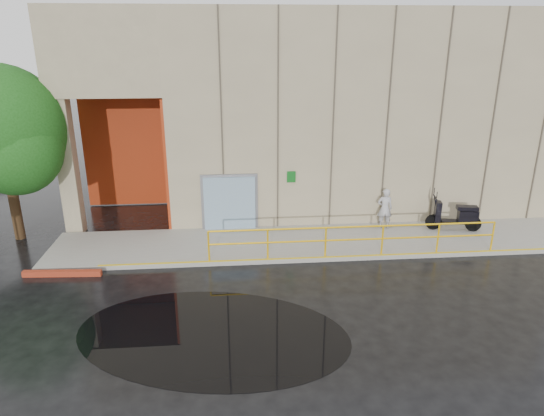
{
  "coord_description": "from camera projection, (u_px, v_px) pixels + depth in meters",
  "views": [
    {
      "loc": [
        0.28,
        -11.21,
        6.93
      ],
      "look_at": [
        1.53,
        3.0,
        1.93
      ],
      "focal_mm": 32.0,
      "sensor_mm": 36.0,
      "label": 1
    }
  ],
  "objects": [
    {
      "name": "puddle",
      "position": [
        212.0,
        334.0,
        12.0
      ],
      "size": [
        7.64,
        5.69,
        0.01
      ],
      "primitive_type": "cube",
      "rotation": [
        0.0,
        0.0,
        -0.24
      ],
      "color": "black",
      "rests_on": "ground"
    },
    {
      "name": "building",
      "position": [
        334.0,
        102.0,
        22.16
      ],
      "size": [
        20.0,
        10.17,
        8.0
      ],
      "color": "gray",
      "rests_on": "ground"
    },
    {
      "name": "tree_near",
      "position": [
        4.0,
        134.0,
        16.43
      ],
      "size": [
        4.35,
        4.35,
        6.22
      ],
      "rotation": [
        0.0,
        0.0,
        -0.19
      ],
      "color": "#301F10",
      "rests_on": "ground"
    },
    {
      "name": "person",
      "position": [
        385.0,
        209.0,
        18.11
      ],
      "size": [
        0.6,
        0.43,
        1.55
      ],
      "primitive_type": "imported",
      "rotation": [
        0.0,
        0.0,
        3.03
      ],
      "color": "#A7A7AC",
      "rests_on": "sidewalk"
    },
    {
      "name": "sidewalk",
      "position": [
        337.0,
        241.0,
        17.34
      ],
      "size": [
        20.0,
        3.0,
        0.15
      ],
      "primitive_type": "cube",
      "color": "gray",
      "rests_on": "ground"
    },
    {
      "name": "guardrail",
      "position": [
        354.0,
        240.0,
        15.89
      ],
      "size": [
        9.56,
        0.06,
        1.03
      ],
      "color": "#F2B60C",
      "rests_on": "sidewalk"
    },
    {
      "name": "scooter",
      "position": [
        456.0,
        208.0,
        17.85
      ],
      "size": [
        2.05,
        1.05,
        1.55
      ],
      "rotation": [
        0.0,
        0.0,
        -0.22
      ],
      "color": "black",
      "rests_on": "sidewalk"
    },
    {
      "name": "ground",
      "position": [
        224.0,
        316.0,
        12.81
      ],
      "size": [
        120.0,
        120.0,
        0.0
      ],
      "primitive_type": "plane",
      "color": "black",
      "rests_on": "ground"
    },
    {
      "name": "red_curb",
      "position": [
        62.0,
        273.0,
        14.93
      ],
      "size": [
        2.41,
        0.33,
        0.18
      ],
      "primitive_type": "cube",
      "rotation": [
        0.0,
        0.0,
        -0.06
      ],
      "color": "maroon",
      "rests_on": "ground"
    }
  ]
}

